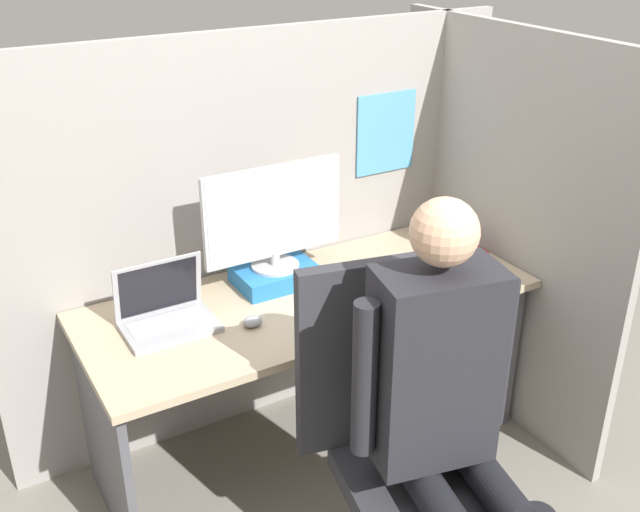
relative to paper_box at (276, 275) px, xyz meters
name	(u,v)px	position (x,y,z in m)	size (l,w,h in m)	color
ground_plane	(355,499)	(0.06, -0.50, -0.74)	(12.00, 12.00, 0.00)	slate
cubicle_panel_back	(265,235)	(0.06, 0.21, 0.07)	(2.18, 0.05, 1.63)	gray
cubicle_panel_right	(500,230)	(0.92, -0.23, 0.07)	(0.04, 1.32, 1.63)	gray
desk	(309,333)	(0.06, -0.16, -0.19)	(1.68, 0.68, 0.71)	tan
paper_box	(276,275)	(0.00, 0.00, 0.00)	(0.30, 0.22, 0.07)	#236BAD
monitor	(273,216)	(0.00, 0.00, 0.24)	(0.55, 0.18, 0.40)	#B2B2B7
laptop	(166,314)	(-0.47, -0.10, 0.01)	(0.31, 0.22, 0.23)	#99999E
mouse	(253,322)	(-0.21, -0.24, -0.02)	(0.07, 0.06, 0.04)	gray
stapler	(471,250)	(0.80, -0.19, -0.01)	(0.04, 0.16, 0.05)	#A31919
carrot_toy	(350,311)	(0.11, -0.37, -0.01)	(0.05, 0.13, 0.05)	orange
office_chair	(398,439)	(-0.01, -0.83, -0.19)	(0.55, 0.60, 1.10)	#2D2D33
person	(447,402)	(0.02, -1.00, 0.04)	(0.47, 0.49, 1.37)	black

